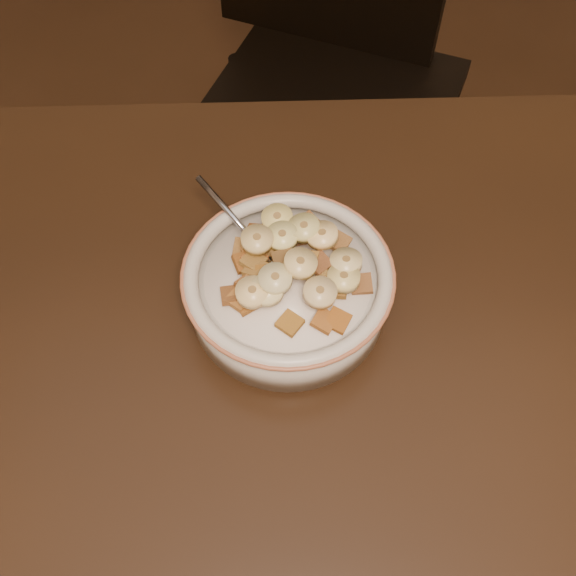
{
  "coord_description": "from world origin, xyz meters",
  "views": [
    {
      "loc": [
        -0.01,
        -0.2,
        1.31
      ],
      "look_at": [
        -0.01,
        0.14,
        0.78
      ],
      "focal_mm": 40.0,
      "sensor_mm": 36.0,
      "label": 1
    }
  ],
  "objects_px": {
    "cereal_bowl": "(288,292)",
    "chair": "(329,92)",
    "table": "(301,445)",
    "spoon": "(267,256)"
  },
  "relations": [
    {
      "from": "table",
      "to": "cereal_bowl",
      "type": "xyz_separation_m",
      "value": [
        -0.01,
        0.14,
        0.04
      ]
    },
    {
      "from": "chair",
      "to": "spoon",
      "type": "xyz_separation_m",
      "value": [
        -0.09,
        -0.59,
        0.29
      ]
    },
    {
      "from": "table",
      "to": "cereal_bowl",
      "type": "bearing_deg",
      "value": 93.1
    },
    {
      "from": "chair",
      "to": "cereal_bowl",
      "type": "distance_m",
      "value": 0.67
    },
    {
      "from": "table",
      "to": "spoon",
      "type": "xyz_separation_m",
      "value": [
        -0.03,
        0.17,
        0.07
      ]
    },
    {
      "from": "chair",
      "to": "table",
      "type": "bearing_deg",
      "value": -73.25
    },
    {
      "from": "spoon",
      "to": "table",
      "type": "bearing_deg",
      "value": 60.7
    },
    {
      "from": "table",
      "to": "spoon",
      "type": "relative_size",
      "value": 29.72
    },
    {
      "from": "table",
      "to": "chair",
      "type": "height_order",
      "value": "chair"
    },
    {
      "from": "cereal_bowl",
      "to": "chair",
      "type": "bearing_deg",
      "value": 83.3
    }
  ]
}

